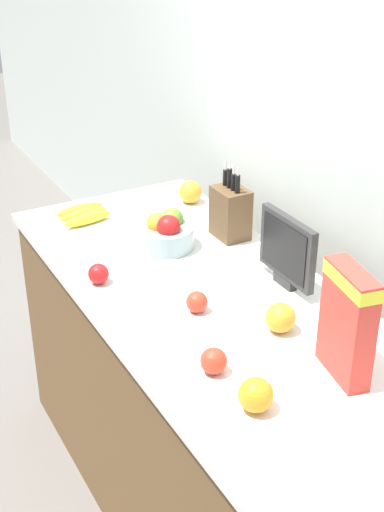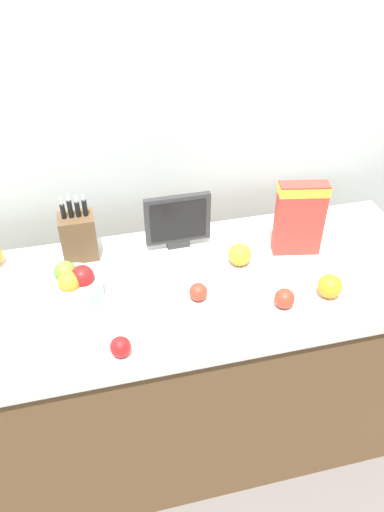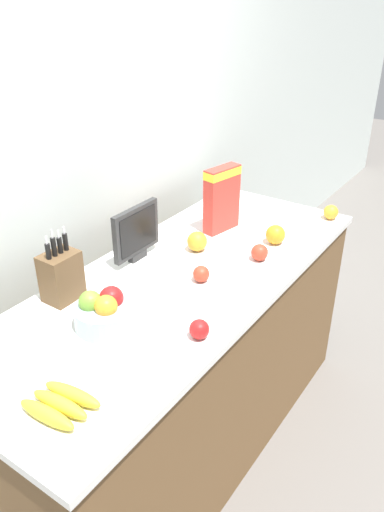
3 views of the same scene
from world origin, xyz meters
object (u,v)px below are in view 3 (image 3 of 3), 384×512
at_px(cereal_box, 222,196).
at_px(orange_back_center, 275,235).
at_px(fruit_bowl, 104,311).
at_px(apple_near_bananas, 201,274).
at_px(apple_rear, 260,252).
at_px(orange_mid_right, 197,241).
at_px(banana_bunch, 60,404).
at_px(orange_near_bowl, 331,212).
at_px(small_monitor, 136,232).
at_px(apple_leftmost, 199,329).
at_px(knife_block, 61,276).

distance_m(cereal_box, orange_back_center, 0.30).
distance_m(fruit_bowl, apple_near_bananas, 0.43).
bearing_deg(apple_rear, fruit_bowl, 162.86).
bearing_deg(orange_mid_right, banana_bunch, -167.67).
bearing_deg(orange_near_bowl, apple_near_bananas, 166.87).
relative_size(small_monitor, orange_back_center, 2.97).
xyz_separation_m(fruit_bowl, apple_rear, (0.70, -0.21, -0.02)).
bearing_deg(banana_bunch, apple_near_bananas, 4.21).
relative_size(small_monitor, apple_rear, 3.62).
distance_m(cereal_box, orange_near_bowl, 0.57).
bearing_deg(banana_bunch, apple_leftmost, -15.65).
xyz_separation_m(knife_block, small_monitor, (0.38, -0.03, 0.03)).
xyz_separation_m(knife_block, apple_near_bananas, (0.38, -0.35, -0.06)).
xyz_separation_m(cereal_box, fruit_bowl, (-0.86, -0.07, -0.11)).
bearing_deg(knife_block, orange_back_center, -27.80).
height_order(fruit_bowl, apple_leftmost, fruit_bowl).
height_order(knife_block, cereal_box, cereal_box).
bearing_deg(apple_leftmost, apple_near_bananas, 32.69).
bearing_deg(apple_near_bananas, orange_mid_right, 37.66).
bearing_deg(banana_bunch, knife_block, 46.31).
height_order(orange_back_center, orange_near_bowl, orange_back_center).
bearing_deg(apple_leftmost, knife_block, 99.19).
relative_size(orange_back_center, orange_near_bowl, 1.21).
distance_m(apple_rear, orange_mid_right, 0.27).
bearing_deg(fruit_bowl, cereal_box, 4.83).
height_order(small_monitor, apple_leftmost, small_monitor).
xyz_separation_m(cereal_box, orange_back_center, (0.01, -0.27, -0.12)).
height_order(knife_block, apple_near_bananas, knife_block).
distance_m(cereal_box, orange_mid_right, 0.27).
xyz_separation_m(small_monitor, cereal_box, (0.44, -0.13, 0.04)).
height_order(apple_leftmost, orange_near_bowl, orange_near_bowl).
xyz_separation_m(banana_bunch, apple_leftmost, (0.47, -0.13, 0.01)).
xyz_separation_m(fruit_bowl, apple_near_bananas, (0.42, -0.11, -0.02)).
height_order(apple_near_bananas, orange_back_center, orange_back_center).
bearing_deg(cereal_box, orange_mid_right, -162.62).
bearing_deg(orange_near_bowl, apple_leftmost, 179.63).
bearing_deg(orange_mid_right, knife_block, 161.74).
bearing_deg(knife_block, fruit_bowl, -98.70).
height_order(cereal_box, apple_near_bananas, cereal_box).
xyz_separation_m(small_monitor, orange_mid_right, (0.20, -0.16, -0.08)).
height_order(small_monitor, fruit_bowl, small_monitor).
relative_size(apple_near_bananas, orange_back_center, 0.75).
xyz_separation_m(apple_near_bananas, orange_back_center, (0.45, -0.09, 0.01)).
height_order(fruit_bowl, apple_near_bananas, fruit_bowl).
bearing_deg(apple_rear, orange_mid_right, 106.20).
height_order(knife_block, banana_bunch, knife_block).
height_order(banana_bunch, apple_rear, apple_rear).
relative_size(cereal_box, banana_bunch, 1.55).
bearing_deg(fruit_bowl, banana_bunch, -154.65).
bearing_deg(knife_block, banana_bunch, -133.69).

